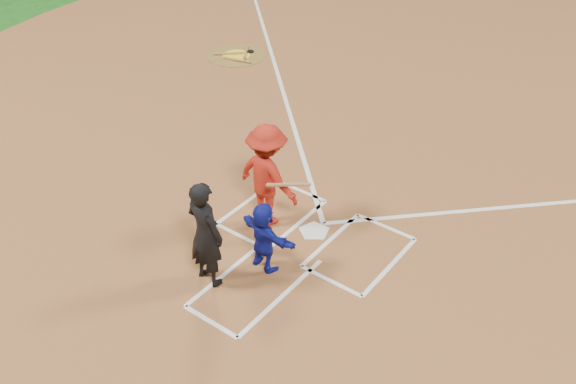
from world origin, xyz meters
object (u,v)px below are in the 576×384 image
Objects in this scene: home_plate at (314,231)px; catcher at (264,237)px; on_deck_circle at (236,55)px; batter_at_plate at (267,176)px; umpire at (205,234)px.

home_plate is 0.46× the size of catcher.
home_plate reaches higher than on_deck_circle.
batter_at_plate is (-0.89, -0.24, 0.99)m from home_plate.
on_deck_circle is 0.88× the size of umpire.
home_plate is 0.35× the size of on_deck_circle.
catcher is 0.64× the size of batter_at_plate.
home_plate is 0.31× the size of umpire.
batter_at_plate is (-0.75, 1.05, 0.36)m from catcher.
on_deck_circle is 0.85× the size of batter_at_plate.
catcher is at bearing -46.28° from on_deck_circle.
umpire is at bearing 71.98° from home_plate.
umpire is (-0.68, -2.09, 0.96)m from home_plate.
umpire is at bearing -83.55° from batter_at_plate.
catcher is 0.67× the size of umpire.
home_plate is 2.39m from umpire.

